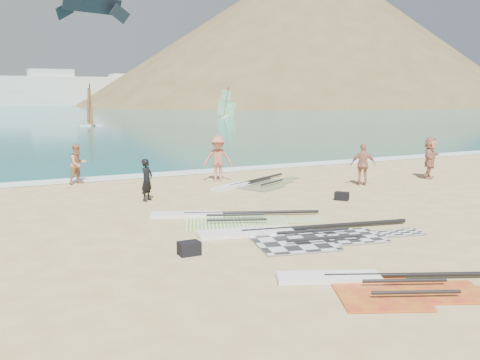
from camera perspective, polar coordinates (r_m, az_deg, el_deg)
name	(u,v)px	position (r m, az deg, el deg)	size (l,w,h in m)	color
ground	(347,233)	(15.15, 11.39, -5.60)	(300.00, 300.00, 0.00)	#D8BD7E
sea	(19,107)	(143.92, -22.52, 7.18)	(300.00, 240.00, 0.06)	#0E5762
surf_line	(190,173)	(25.81, -5.33, 0.74)	(300.00, 1.20, 0.04)	white
headland_main	(312,104)	(169.97, 7.73, 8.04)	(143.00, 143.00, 45.00)	olive
headland_minor	(379,102)	(199.05, 14.62, 8.01)	(70.00, 70.00, 28.00)	olive
rig_grey	(295,235)	(14.57, 5.88, -5.86)	(6.17, 3.00, 0.20)	#252628
rig_green	(221,218)	(16.41, -2.06, -4.07)	(5.07, 3.20, 0.20)	#67AF19
rig_orange	(253,185)	(22.21, 1.39, -0.51)	(4.89, 3.34, 0.19)	orange
rig_red	(382,285)	(11.27, 14.93, -10.78)	(4.79, 3.23, 0.20)	red
gear_bag_near	(189,248)	(12.98, -5.45, -7.26)	(0.51, 0.37, 0.32)	black
gear_bag_far	(342,196)	(19.63, 10.80, -1.70)	(0.49, 0.34, 0.29)	black
person_wetsuit	(147,180)	(19.34, -9.90, 0.00)	(0.55, 0.36, 1.52)	black
beachgoer_left	(78,164)	(23.57, -16.91, 1.65)	(0.83, 0.65, 1.71)	tan
beachgoer_mid	(218,159)	(23.22, -2.36, 2.30)	(1.29, 0.74, 2.00)	#BA6754
beachgoer_back	(363,165)	(22.78, 13.00, 1.61)	(1.03, 0.43, 1.75)	#B5745F
beachgoer_right	(430,158)	(25.50, 19.62, 2.26)	(1.74, 0.55, 1.88)	tan
windsurfer_centre	(90,114)	(62.37, -15.70, 6.77)	(2.64, 3.21, 4.78)	white
windsurfer_right	(226,109)	(79.99, -1.48, 7.60)	(2.30, 2.28, 4.58)	white
kitesurf_kite	(93,7)	(56.46, -15.44, 17.37)	(7.01, 2.93, 2.40)	black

